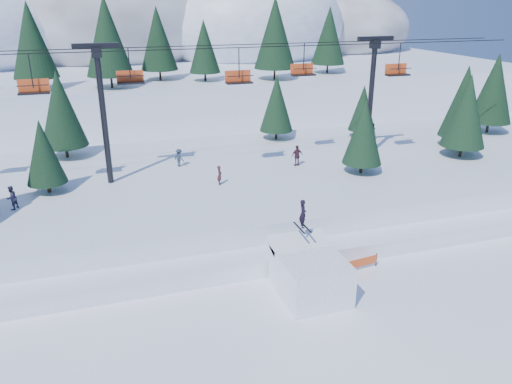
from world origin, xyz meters
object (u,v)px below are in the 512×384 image
object	(u,v)px
chairlift	(230,86)
banner_near	(358,263)
jump_kicker	(310,273)
banner_far	(396,242)

from	to	relation	value
chairlift	banner_near	bearing A→B (deg)	-73.45
banner_near	jump_kicker	bearing A→B (deg)	-161.16
chairlift	banner_far	world-z (taller)	chairlift
jump_kicker	chairlift	size ratio (longest dim) A/B	0.11
chairlift	banner_near	distance (m)	17.05
jump_kicker	chairlift	world-z (taller)	chairlift
jump_kicker	banner_far	xyz separation A→B (m)	(7.62, 3.07, -0.74)
jump_kicker	chairlift	distance (m)	17.29
banner_far	banner_near	bearing A→B (deg)	-155.12
jump_kicker	banner_far	bearing A→B (deg)	21.93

